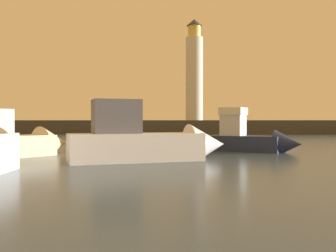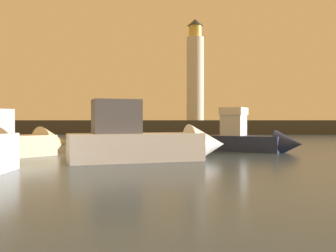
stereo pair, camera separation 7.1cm
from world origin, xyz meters
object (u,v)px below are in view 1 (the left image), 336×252
at_px(lighthouse, 194,72).
at_px(motorboat_3, 153,142).
at_px(motorboat_0, 11,141).
at_px(motorboat_2, 253,139).

height_order(lighthouse, motorboat_3, lighthouse).
bearing_deg(lighthouse, motorboat_0, -105.84).
xyz_separation_m(motorboat_2, motorboat_3, (-6.77, -6.76, 0.12)).
relative_size(motorboat_0, motorboat_2, 1.17).
bearing_deg(motorboat_2, motorboat_3, -135.04).
distance_m(lighthouse, motorboat_2, 41.32).
distance_m(lighthouse, motorboat_0, 47.67).
bearing_deg(motorboat_0, motorboat_3, -12.36).
bearing_deg(lighthouse, motorboat_3, -94.87).
xyz_separation_m(lighthouse, motorboat_0, (-12.74, -44.90, -9.69)).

